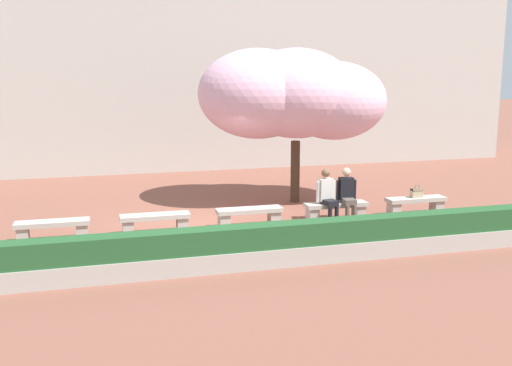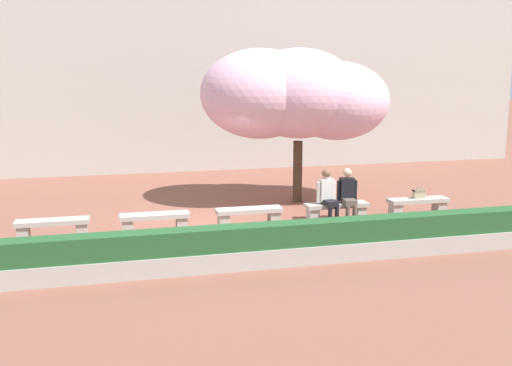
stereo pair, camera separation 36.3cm
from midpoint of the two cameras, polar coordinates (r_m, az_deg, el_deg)
ground_plane at (r=13.85m, az=-4.32°, el=-4.47°), size 100.00×100.00×0.00m
building_facade at (r=23.34m, az=-8.84°, el=10.58°), size 28.00×4.00×7.21m
stone_bench_near_west at (r=13.62m, az=-18.08°, el=-3.96°), size 1.55×0.44×0.45m
stone_bench_center at (r=13.64m, az=-8.87°, el=-3.53°), size 1.55×0.44×0.45m
stone_bench_near_east at (r=14.00m, az=0.08°, el=-3.03°), size 1.55×0.44×0.45m
stone_bench_east_end at (r=14.68m, az=8.38°, el=-2.49°), size 1.55×0.44×0.45m
stone_bench_far_east at (r=15.64m, az=15.80°, el=-1.97°), size 1.55×0.44×0.45m
person_seated_left at (r=14.45m, az=7.55°, el=-1.05°), size 0.51×0.72×1.29m
person_seated_right at (r=14.65m, az=9.45°, el=-0.94°), size 0.51×0.70×1.29m
handbag at (r=15.60m, az=15.90°, el=-0.94°), size 0.30×0.15×0.34m
cherry_tree_main at (r=16.38m, az=4.24°, el=8.31°), size 5.09×3.52×4.21m
planter_hedge_foreground at (r=11.10m, az=-1.80°, el=-6.25°), size 14.77×0.50×0.80m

